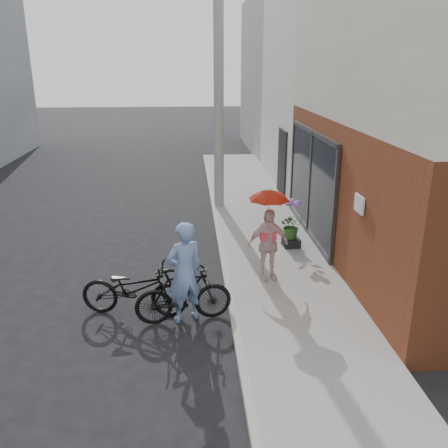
{
  "coord_description": "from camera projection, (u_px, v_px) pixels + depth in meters",
  "views": [
    {
      "loc": [
        0.27,
        -7.42,
        4.14
      ],
      "look_at": [
        0.91,
        1.41,
        1.1
      ],
      "focal_mm": 38.0,
      "sensor_mm": 36.0,
      "label": 1
    }
  ],
  "objects": [
    {
      "name": "curb",
      "position": [
        223.0,
        260.0,
        10.26
      ],
      "size": [
        0.12,
        24.0,
        0.12
      ],
      "primitive_type": "cube",
      "color": "#9E9E99",
      "rests_on": "ground"
    },
    {
      "name": "parasol",
      "position": [
        269.0,
        193.0,
        8.73
      ],
      "size": [
        0.73,
        0.73,
        0.64
      ],
      "primitive_type": "imported",
      "color": "red",
      "rests_on": "kimono_woman"
    },
    {
      "name": "kimono_woman",
      "position": [
        268.0,
        244.0,
        9.07
      ],
      "size": [
        0.88,
        0.51,
        1.41
      ],
      "primitive_type": "imported",
      "rotation": [
        0.0,
        0.0,
        0.21
      ],
      "color": "beige",
      "rests_on": "sidewalk"
    },
    {
      "name": "potted_plant",
      "position": [
        292.0,
        226.0,
        10.74
      ],
      "size": [
        0.54,
        0.47,
        0.6
      ],
      "primitive_type": "imported",
      "color": "#2F5622",
      "rests_on": "planter"
    },
    {
      "name": "officer",
      "position": [
        185.0,
        272.0,
        7.76
      ],
      "size": [
        0.75,
        0.65,
        1.74
      ],
      "primitive_type": "imported",
      "rotation": [
        0.0,
        0.0,
        3.58
      ],
      "color": "#6D8FC2",
      "rests_on": "ground"
    },
    {
      "name": "sidewalk",
      "position": [
        276.0,
        259.0,
        10.34
      ],
      "size": [
        2.2,
        24.0,
        0.12
      ],
      "primitive_type": "cube",
      "color": "gray",
      "rests_on": "ground"
    },
    {
      "name": "plaster_building",
      "position": [
        391.0,
        81.0,
        16.18
      ],
      "size": [
        8.0,
        6.0,
        7.0
      ],
      "primitive_type": "cube",
      "color": "silver",
      "rests_on": "ground"
    },
    {
      "name": "planter",
      "position": [
        291.0,
        242.0,
        10.86
      ],
      "size": [
        0.4,
        0.4,
        0.19
      ],
      "primitive_type": "cube",
      "rotation": [
        0.0,
        0.0,
        0.09
      ],
      "color": "black",
      "rests_on": "sidewalk"
    },
    {
      "name": "utility_pole",
      "position": [
        219.0,
        86.0,
        12.93
      ],
      "size": [
        0.28,
        0.28,
        7.0
      ],
      "primitive_type": "cylinder",
      "color": "#9E9E99",
      "rests_on": "ground"
    },
    {
      "name": "bike_right",
      "position": [
        184.0,
        295.0,
        7.84
      ],
      "size": [
        1.67,
        0.69,
        0.97
      ],
      "primitive_type": "imported",
      "rotation": [
        0.0,
        0.0,
        1.72
      ],
      "color": "black",
      "rests_on": "ground"
    },
    {
      "name": "bike_left",
      "position": [
        134.0,
        289.0,
        8.05
      ],
      "size": [
        1.91,
        0.95,
        0.96
      ],
      "primitive_type": "imported",
      "rotation": [
        0.0,
        0.0,
        1.4
      ],
      "color": "black",
      "rests_on": "ground"
    },
    {
      "name": "east_building_far",
      "position": [
        332.0,
        76.0,
        22.78
      ],
      "size": [
        8.0,
        8.0,
        7.0
      ],
      "primitive_type": "cube",
      "color": "gray",
      "rests_on": "ground"
    },
    {
      "name": "ground",
      "position": [
        178.0,
        310.0,
        8.33
      ],
      "size": [
        80.0,
        80.0,
        0.0
      ],
      "primitive_type": "plane",
      "color": "black",
      "rests_on": "ground"
    }
  ]
}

